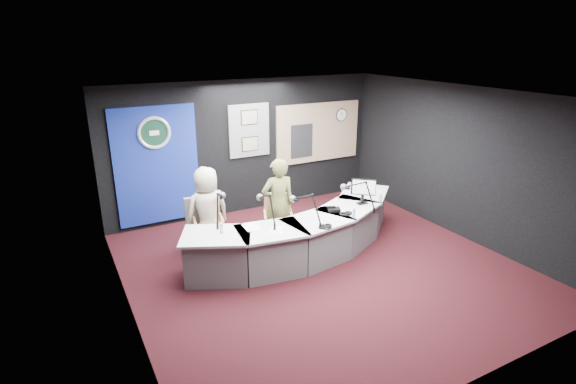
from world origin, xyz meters
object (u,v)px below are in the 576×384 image
person_man (208,211)px  person_woman (278,204)px  armchair_left (209,228)px  armchair_right (278,220)px  broadcast_desk (303,234)px

person_man → person_woman: size_ratio=0.94×
armchair_left → person_woman: person_woman is taller
armchair_left → armchair_right: 1.23m
armchair_right → person_man: size_ratio=0.68×
armchair_right → person_woman: size_ratio=0.64×
broadcast_desk → person_woman: person_woman is taller
person_man → armchair_right: bearing=157.9°
person_man → broadcast_desk: bearing=145.0°
armchair_left → armchair_right: bearing=-6.5°
armchair_right → person_man: person_man is taller
armchair_right → person_woman: bearing=0.0°
broadcast_desk → person_man: 1.68m
armchair_left → armchair_right: (1.17, -0.38, 0.07)m
broadcast_desk → person_man: bearing=149.2°
broadcast_desk → armchair_left: bearing=149.2°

